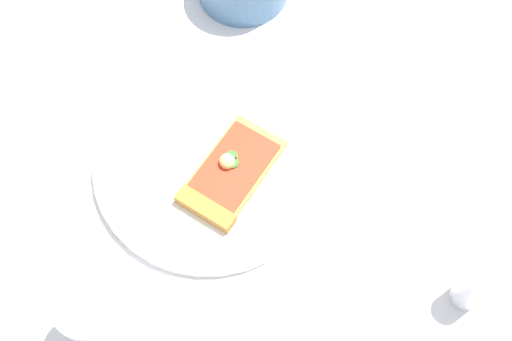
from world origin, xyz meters
TOP-DOWN VIEW (x-y plane):
  - ground_plane at (0.00, 0.00)m, footprint 2.40×2.40m
  - plate at (-0.04, -0.06)m, footprint 0.28×0.28m
  - pizza_slice_main at (-0.01, -0.07)m, footprint 0.08×0.14m
  - soda_glass at (0.00, -0.27)m, footprint 0.07×0.07m
  - pepper_shaker at (0.28, -0.01)m, footprint 0.03×0.03m

SIDE VIEW (x-z plane):
  - ground_plane at x=0.00m, z-range 0.00..0.00m
  - plate at x=-0.04m, z-range 0.00..0.01m
  - pizza_slice_main at x=-0.01m, z-range 0.01..0.03m
  - pepper_shaker at x=0.28m, z-range 0.00..0.08m
  - soda_glass at x=0.00m, z-range 0.00..0.10m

